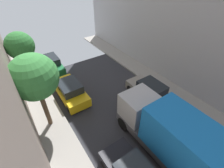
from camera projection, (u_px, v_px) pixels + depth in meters
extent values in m
cylinder|color=black|center=(105.00, 165.00, 8.78)|extent=(0.22, 0.64, 0.64)
cylinder|color=black|center=(127.00, 150.00, 9.48)|extent=(0.22, 0.64, 0.64)
cube|color=gold|center=(70.00, 92.00, 13.35)|extent=(1.76, 4.20, 0.76)
cube|color=#1E2328|center=(70.00, 86.00, 12.82)|extent=(1.56, 2.10, 0.64)
cylinder|color=black|center=(56.00, 88.00, 14.15)|extent=(0.22, 0.64, 0.64)
cylinder|color=black|center=(72.00, 82.00, 14.85)|extent=(0.22, 0.64, 0.64)
cylinder|color=black|center=(69.00, 109.00, 12.13)|extent=(0.22, 0.64, 0.64)
cylinder|color=black|center=(88.00, 101.00, 12.82)|extent=(0.22, 0.64, 0.64)
cube|color=#1E6638|center=(51.00, 65.00, 16.77)|extent=(1.76, 4.20, 0.76)
cube|color=#1E2328|center=(50.00, 60.00, 16.25)|extent=(1.56, 2.10, 0.64)
cylinder|color=black|center=(40.00, 63.00, 17.58)|extent=(0.22, 0.64, 0.64)
cylinder|color=black|center=(54.00, 59.00, 18.27)|extent=(0.22, 0.64, 0.64)
cylinder|color=black|center=(48.00, 77.00, 15.55)|extent=(0.22, 0.64, 0.64)
cylinder|color=black|center=(64.00, 72.00, 16.25)|extent=(0.22, 0.64, 0.64)
cube|color=gray|center=(149.00, 93.00, 13.27)|extent=(1.76, 4.20, 0.76)
cube|color=#1E2328|center=(152.00, 87.00, 12.74)|extent=(1.56, 2.10, 0.64)
cylinder|color=black|center=(130.00, 89.00, 14.07)|extent=(0.22, 0.64, 0.64)
cylinder|color=black|center=(143.00, 83.00, 14.77)|extent=(0.22, 0.64, 0.64)
cylinder|color=black|center=(156.00, 110.00, 12.04)|extent=(0.22, 0.64, 0.64)
cylinder|color=black|center=(170.00, 102.00, 12.74)|extent=(0.22, 0.64, 0.64)
cube|color=#4C4C51|center=(164.00, 143.00, 9.42)|extent=(2.20, 6.60, 0.50)
cube|color=#B7B7BC|center=(139.00, 105.00, 10.32)|extent=(2.10, 1.80, 1.70)
cube|color=blue|center=(185.00, 141.00, 7.88)|extent=(2.24, 4.20, 2.40)
cylinder|color=black|center=(124.00, 124.00, 10.83)|extent=(0.30, 0.96, 0.96)
cylinder|color=black|center=(145.00, 111.00, 11.71)|extent=(0.30, 0.96, 0.96)
cylinder|color=brown|center=(28.00, 68.00, 14.77)|extent=(0.25, 0.25, 2.55)
sphere|color=#2D7233|center=(20.00, 46.00, 13.45)|extent=(2.36, 2.36, 2.36)
cylinder|color=brown|center=(45.00, 108.00, 10.40)|extent=(0.29, 0.29, 2.94)
sphere|color=#38843D|center=(34.00, 77.00, 8.88)|extent=(2.73, 2.73, 2.73)
cylinder|color=brown|center=(27.00, 91.00, 13.81)|extent=(0.37, 0.37, 0.31)
sphere|color=#23602D|center=(26.00, 88.00, 13.59)|extent=(0.52, 0.52, 0.52)
cylinder|color=slate|center=(25.00, 81.00, 14.98)|extent=(0.46, 0.46, 0.29)
sphere|color=#38843D|center=(23.00, 78.00, 14.76)|extent=(0.53, 0.53, 0.53)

